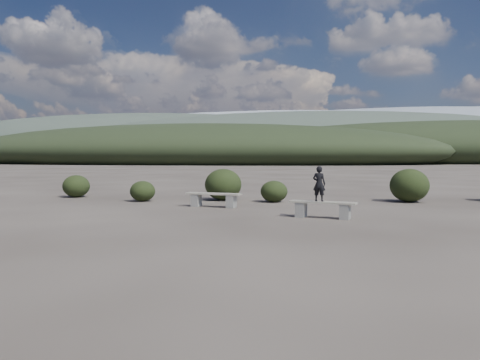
# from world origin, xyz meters

# --- Properties ---
(ground) EXTENTS (1200.00, 1200.00, 0.00)m
(ground) POSITION_xyz_m (0.00, 0.00, 0.00)
(ground) COLOR #302925
(ground) RESTS_ON ground
(bench_left) EXTENTS (2.02, 0.75, 0.49)m
(bench_left) POSITION_xyz_m (-2.04, 6.16, 0.30)
(bench_left) COLOR #65635E
(bench_left) RESTS_ON ground
(bench_right) EXTENTS (1.97, 0.89, 0.48)m
(bench_right) POSITION_xyz_m (1.67, 3.81, 0.29)
(bench_right) COLOR #65635E
(bench_right) RESTS_ON ground
(seated_person) EXTENTS (0.43, 0.35, 1.02)m
(seated_person) POSITION_xyz_m (1.57, 3.84, 0.99)
(seated_person) COLOR black
(seated_person) RESTS_ON bench_right
(shrub_a) EXTENTS (0.99, 0.99, 0.81)m
(shrub_a) POSITION_xyz_m (-5.24, 7.75, 0.40)
(shrub_a) COLOR black
(shrub_a) RESTS_ON ground
(shrub_b) EXTENTS (1.48, 1.48, 1.27)m
(shrub_b) POSITION_xyz_m (-2.18, 8.68, 0.64)
(shrub_b) COLOR black
(shrub_b) RESTS_ON ground
(shrub_c) EXTENTS (1.04, 1.04, 0.84)m
(shrub_c) POSITION_xyz_m (-0.09, 8.22, 0.42)
(shrub_c) COLOR black
(shrub_c) RESTS_ON ground
(shrub_d) EXTENTS (1.48, 1.48, 1.30)m
(shrub_d) POSITION_xyz_m (5.09, 9.06, 0.65)
(shrub_d) COLOR black
(shrub_d) RESTS_ON ground
(shrub_f) EXTENTS (1.14, 1.14, 0.96)m
(shrub_f) POSITION_xyz_m (-8.73, 9.03, 0.48)
(shrub_f) COLOR black
(shrub_f) RESTS_ON ground
(mountain_ridges) EXTENTS (500.00, 400.00, 56.00)m
(mountain_ridges) POSITION_xyz_m (-7.48, 339.06, 10.84)
(mountain_ridges) COLOR black
(mountain_ridges) RESTS_ON ground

